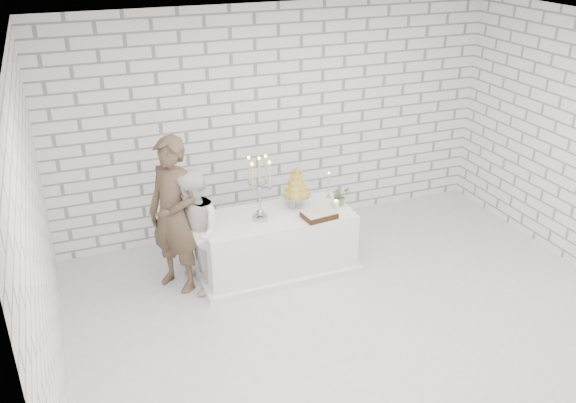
% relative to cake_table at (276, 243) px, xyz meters
% --- Properties ---
extents(ground, '(6.00, 5.00, 0.01)m').
position_rel_cake_table_xyz_m(ground, '(0.49, -1.32, -0.38)').
color(ground, silver).
rests_on(ground, ground).
extents(ceiling, '(6.00, 5.00, 0.01)m').
position_rel_cake_table_xyz_m(ceiling, '(0.49, -1.32, 2.62)').
color(ceiling, white).
rests_on(ceiling, ground).
extents(wall_back, '(6.00, 0.01, 3.00)m').
position_rel_cake_table_xyz_m(wall_back, '(0.49, 1.18, 1.12)').
color(wall_back, white).
rests_on(wall_back, ground).
extents(wall_front, '(6.00, 0.01, 3.00)m').
position_rel_cake_table_xyz_m(wall_front, '(0.49, -3.82, 1.12)').
color(wall_front, white).
rests_on(wall_front, ground).
extents(wall_left, '(0.01, 5.00, 3.00)m').
position_rel_cake_table_xyz_m(wall_left, '(-2.51, -1.32, 1.12)').
color(wall_left, white).
rests_on(wall_left, ground).
extents(cake_table, '(1.80, 0.80, 0.75)m').
position_rel_cake_table_xyz_m(cake_table, '(0.00, 0.00, 0.00)').
color(cake_table, white).
rests_on(cake_table, ground).
extents(groom, '(0.75, 0.80, 1.83)m').
position_rel_cake_table_xyz_m(groom, '(-1.18, 0.09, 0.54)').
color(groom, '#493627').
rests_on(groom, ground).
extents(bride, '(0.56, 0.72, 1.47)m').
position_rel_cake_table_xyz_m(bride, '(-1.01, -0.06, 0.36)').
color(bride, white).
rests_on(bride, ground).
extents(candelabra, '(0.35, 0.35, 0.77)m').
position_rel_cake_table_xyz_m(candelabra, '(-0.21, -0.04, 0.76)').
color(candelabra, '#A1A1AB').
rests_on(candelabra, cake_table).
extents(croquembouche, '(0.41, 0.41, 0.53)m').
position_rel_cake_table_xyz_m(croquembouche, '(0.30, 0.11, 0.64)').
color(croquembouche, olive).
rests_on(croquembouche, cake_table).
extents(chocolate_cake, '(0.40, 0.31, 0.08)m').
position_rel_cake_table_xyz_m(chocolate_cake, '(0.44, -0.25, 0.42)').
color(chocolate_cake, black).
rests_on(chocolate_cake, cake_table).
extents(pillar_candle, '(0.08, 0.08, 0.12)m').
position_rel_cake_table_xyz_m(pillar_candle, '(0.70, -0.15, 0.44)').
color(pillar_candle, white).
rests_on(pillar_candle, cake_table).
extents(extra_taper, '(0.07, 0.07, 0.32)m').
position_rel_cake_table_xyz_m(extra_taper, '(0.78, 0.22, 0.54)').
color(extra_taper, '#C1AC8D').
rests_on(extra_taper, cake_table).
extents(flowers, '(0.24, 0.22, 0.24)m').
position_rel_cake_table_xyz_m(flowers, '(0.82, -0.02, 0.49)').
color(flowers, '#5D7A43').
rests_on(flowers, cake_table).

